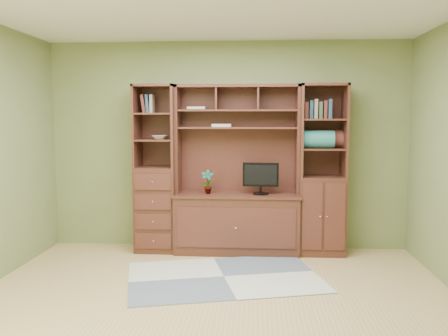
# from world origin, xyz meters

# --- Properties ---
(room) EXTENTS (4.60, 4.10, 2.64)m
(room) POSITION_xyz_m (0.00, 0.00, 1.30)
(room) COLOR tan
(room) RESTS_ON ground
(center_hutch) EXTENTS (1.54, 0.53, 2.05)m
(center_hutch) POSITION_xyz_m (0.13, 1.73, 1.02)
(center_hutch) COLOR #472319
(center_hutch) RESTS_ON ground
(left_tower) EXTENTS (0.50, 0.45, 2.05)m
(left_tower) POSITION_xyz_m (-0.87, 1.77, 1.02)
(left_tower) COLOR #472319
(left_tower) RESTS_ON ground
(right_tower) EXTENTS (0.55, 0.45, 2.05)m
(right_tower) POSITION_xyz_m (1.16, 1.77, 1.02)
(right_tower) COLOR #472319
(right_tower) RESTS_ON ground
(rug) EXTENTS (2.21, 1.74, 0.01)m
(rug) POSITION_xyz_m (0.04, 0.78, 0.01)
(rug) COLOR #9BA0A0
(rug) RESTS_ON ground
(monitor) EXTENTS (0.44, 0.21, 0.53)m
(monitor) POSITION_xyz_m (0.42, 1.70, 0.99)
(monitor) COLOR black
(monitor) RESTS_ON center_hutch
(orchid) EXTENTS (0.15, 0.10, 0.29)m
(orchid) POSITION_xyz_m (-0.22, 1.70, 0.88)
(orchid) COLOR #A85738
(orchid) RESTS_ON center_hutch
(magazines) EXTENTS (0.23, 0.17, 0.04)m
(magazines) POSITION_xyz_m (-0.06, 1.82, 1.56)
(magazines) COLOR beige
(magazines) RESTS_ON center_hutch
(bowl) EXTENTS (0.19, 0.19, 0.05)m
(bowl) POSITION_xyz_m (-0.82, 1.77, 1.41)
(bowl) COLOR beige
(bowl) RESTS_ON left_tower
(blanket_teal) EXTENTS (0.37, 0.21, 0.21)m
(blanket_teal) POSITION_xyz_m (1.10, 1.73, 1.40)
(blanket_teal) COLOR #2B716E
(blanket_teal) RESTS_ON right_tower
(blanket_red) EXTENTS (0.39, 0.22, 0.22)m
(blanket_red) POSITION_xyz_m (1.28, 1.85, 1.40)
(blanket_red) COLOR brown
(blanket_red) RESTS_ON right_tower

